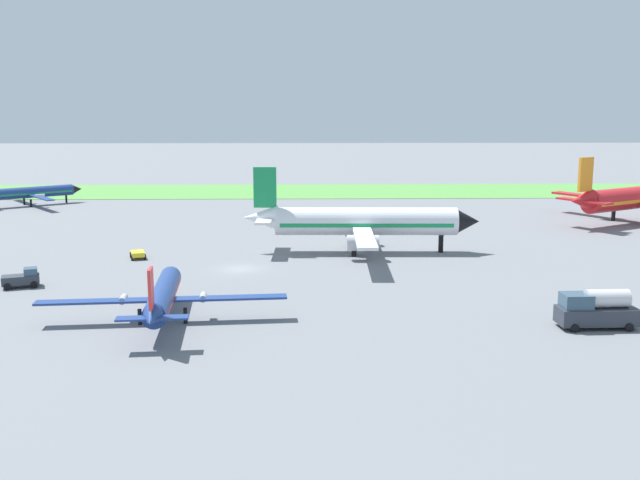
% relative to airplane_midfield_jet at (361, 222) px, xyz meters
% --- Properties ---
extents(ground_plane, '(600.00, 600.00, 0.00)m').
position_rel_airplane_midfield_jet_xyz_m(ground_plane, '(-14.57, -9.46, -3.90)').
color(ground_plane, slate).
extents(grass_taxiway_strip, '(360.00, 28.00, 0.08)m').
position_rel_airplane_midfield_jet_xyz_m(grass_taxiway_strip, '(-14.57, 68.68, -3.86)').
color(grass_taxiway_strip, '#549342').
rests_on(grass_taxiway_strip, ground_plane).
extents(airplane_midfield_jet, '(30.04, 30.65, 10.84)m').
position_rel_airplane_midfield_jet_xyz_m(airplane_midfield_jet, '(0.00, 0.00, 0.00)').
color(airplane_midfield_jet, white).
rests_on(airplane_midfield_jet, ground_plane).
extents(airplane_taxiing_turboprop, '(17.01, 19.17, 6.88)m').
position_rel_airplane_midfield_jet_xyz_m(airplane_taxiing_turboprop, '(-58.57, 45.99, -1.39)').
color(airplane_taxiing_turboprop, navy).
rests_on(airplane_taxiing_turboprop, ground_plane).
extents(airplane_parked_jet_far, '(27.54, 27.54, 10.90)m').
position_rel_airplane_midfield_jet_xyz_m(airplane_parked_jet_far, '(45.34, 23.02, 0.02)').
color(airplane_parked_jet_far, red).
rests_on(airplane_parked_jet_far, ground_plane).
extents(airplane_foreground_turboprop, '(21.26, 18.22, 6.37)m').
position_rel_airplane_midfield_jet_xyz_m(airplane_foreground_turboprop, '(-19.38, -30.14, -1.57)').
color(airplane_foreground_turboprop, navy).
rests_on(airplane_foreground_turboprop, ground_plane).
extents(fuel_truck_near_gate, '(6.57, 2.80, 3.29)m').
position_rel_airplane_midfield_jet_xyz_m(fuel_truck_near_gate, '(17.05, -32.63, -2.32)').
color(fuel_truck_near_gate, '#2D333D').
rests_on(fuel_truck_near_gate, ground_plane).
extents(baggage_cart_midfield, '(2.39, 2.80, 0.90)m').
position_rel_airplane_midfield_jet_xyz_m(baggage_cart_midfield, '(-27.55, -3.41, -3.33)').
color(baggage_cart_midfield, yellow).
rests_on(baggage_cart_midfield, ground_plane).
extents(pushback_tug_by_runway, '(3.99, 3.00, 1.95)m').
position_rel_airplane_midfield_jet_xyz_m(pushback_tug_by_runway, '(-36.17, -17.45, -2.99)').
color(pushback_tug_by_runway, '#2D333D').
rests_on(pushback_tug_by_runway, ground_plane).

